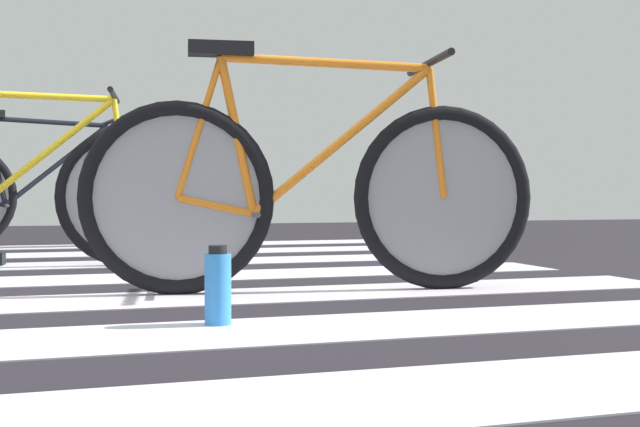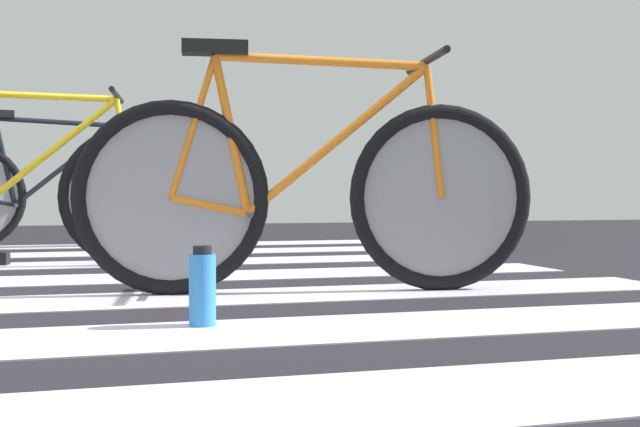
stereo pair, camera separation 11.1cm
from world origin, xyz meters
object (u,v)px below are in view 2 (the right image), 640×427
at_px(bicycle_3_of_4, 25,191).
at_px(bicycle_1_of_4, 308,190).
at_px(bicycle_4_of_4, 50,192).
at_px(water_bottle, 202,288).

bearing_deg(bicycle_3_of_4, bicycle_1_of_4, -44.78).
height_order(bicycle_1_of_4, bicycle_3_of_4, same).
bearing_deg(bicycle_4_of_4, bicycle_3_of_4, -101.05).
xyz_separation_m(bicycle_1_of_4, bicycle_4_of_4, (-1.08, 2.91, 0.00)).
bearing_deg(bicycle_1_of_4, bicycle_4_of_4, 117.63).
relative_size(bicycle_1_of_4, water_bottle, 7.61).
height_order(bicycle_4_of_4, water_bottle, bicycle_4_of_4).
bearing_deg(bicycle_4_of_4, water_bottle, -90.20).
bearing_deg(water_bottle, bicycle_1_of_4, 54.25).
bearing_deg(water_bottle, bicycle_4_of_4, 99.55).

